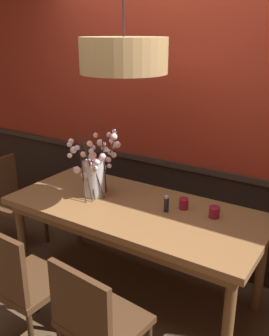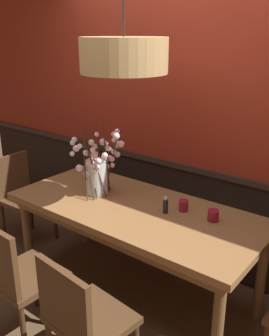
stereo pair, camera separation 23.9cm
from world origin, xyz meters
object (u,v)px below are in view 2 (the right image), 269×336
at_px(pendant_lamp, 124,55).
at_px(chair_far_side_left, 163,196).
at_px(dining_table, 134,217).
at_px(vase_with_blossoms, 97,172).
at_px(chair_head_west_end, 22,194).
at_px(chair_near_side_right, 82,318).
at_px(candle_holder_nearer_center, 184,205).
at_px(chair_far_side_right, 220,209).
at_px(condiment_bottle, 165,205).
at_px(candle_holder_nearer_edge, 213,215).
at_px(chair_near_side_left, 16,274).

bearing_deg(pendant_lamp, chair_far_side_left, 105.16).
bearing_deg(dining_table, vase_with_blossoms, 178.86).
bearing_deg(pendant_lamp, chair_head_west_end, 178.27).
distance_m(chair_near_side_right, candle_holder_nearer_center, 1.08).
xyz_separation_m(chair_near_side_right, chair_far_side_right, (-0.00, 1.72, 0.02)).
relative_size(candle_holder_nearer_center, condiment_bottle, 0.68).
distance_m(dining_table, chair_far_side_right, 0.91).
bearing_deg(chair_far_side_right, chair_far_side_left, -178.52).
relative_size(chair_head_west_end, candle_holder_nearer_center, 10.36).
bearing_deg(candle_holder_nearer_center, candle_holder_nearer_edge, -1.67).
bearing_deg(chair_near_side_left, chair_far_side_right, 69.88).
relative_size(chair_head_west_end, pendant_lamp, 0.70).
distance_m(chair_far_side_left, condiment_bottle, 1.00).
relative_size(chair_near_side_right, pendant_lamp, 0.70).
bearing_deg(candle_holder_nearer_edge, pendant_lamp, -163.04).
bearing_deg(chair_head_west_end, pendant_lamp, -1.73).
xyz_separation_m(chair_near_side_right, vase_with_blossoms, (-0.69, 0.88, 0.46)).
bearing_deg(vase_with_blossoms, chair_head_west_end, -179.97).
xyz_separation_m(dining_table, candle_holder_nearer_center, (0.33, 0.17, 0.13)).
height_order(vase_with_blossoms, candle_holder_nearer_center, vase_with_blossoms).
bearing_deg(pendant_lamp, candle_holder_nearer_edge, 16.96).
height_order(chair_near_side_left, pendant_lamp, pendant_lamp).
bearing_deg(chair_near_side_right, pendant_lamp, 113.67).
xyz_separation_m(chair_far_side_left, candle_holder_nearer_edge, (0.86, -0.67, 0.32)).
relative_size(chair_near_side_right, chair_far_side_right, 0.93).
height_order(chair_far_side_right, condiment_bottle, chair_far_side_right).
bearing_deg(candle_holder_nearer_center, pendant_lamp, -152.84).
relative_size(vase_with_blossoms, candle_holder_nearer_center, 7.33).
xyz_separation_m(chair_near_side_left, pendant_lamp, (0.26, 0.82, 1.35)).
relative_size(dining_table, chair_head_west_end, 2.23).
xyz_separation_m(dining_table, condiment_bottle, (0.24, 0.06, 0.14)).
relative_size(chair_far_side_left, vase_with_blossoms, 1.40).
xyz_separation_m(chair_far_side_right, candle_holder_nearer_center, (0.02, -0.68, 0.29)).
bearing_deg(chair_far_side_right, vase_with_blossoms, -129.22).
xyz_separation_m(chair_head_west_end, condiment_bottle, (1.66, 0.05, 0.34)).
distance_m(chair_head_west_end, chair_near_side_right, 1.94).
distance_m(dining_table, vase_with_blossoms, 0.47).
distance_m(chair_far_side_right, vase_with_blossoms, 1.17).
xyz_separation_m(candle_holder_nearer_center, condiment_bottle, (-0.09, -0.11, 0.02)).
bearing_deg(chair_near_side_left, chair_far_side_left, 89.22).
bearing_deg(chair_head_west_end, condiment_bottle, 1.72).
xyz_separation_m(candle_holder_nearer_edge, pendant_lamp, (-0.63, -0.19, 1.05)).
height_order(candle_holder_nearer_edge, condiment_bottle, condiment_bottle).
relative_size(chair_near_side_left, chair_far_side_left, 1.05).
xyz_separation_m(chair_head_west_end, candle_holder_nearer_center, (1.75, 0.16, 0.32)).
bearing_deg(candle_holder_nearer_edge, chair_far_side_right, 110.98).
bearing_deg(condiment_bottle, dining_table, -166.60).
bearing_deg(candle_holder_nearer_center, condiment_bottle, -128.91).
xyz_separation_m(vase_with_blossoms, candle_holder_nearer_edge, (0.95, 0.15, -0.15)).
height_order(candle_holder_nearer_center, candle_holder_nearer_edge, candle_holder_nearer_center).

